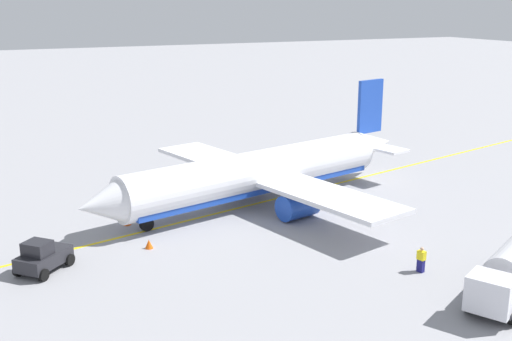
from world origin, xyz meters
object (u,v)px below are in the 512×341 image
at_px(safety_cone_nose, 149,244).
at_px(safety_cone_wingtip, 127,221).
at_px(fuel_tanker, 511,269).
at_px(pushback_tug, 43,257).
at_px(refueling_worker, 421,260).
at_px(airplane, 260,173).

bearing_deg(safety_cone_nose, safety_cone_wingtip, -87.93).
xyz_separation_m(fuel_tanker, safety_cone_wingtip, (17.62, -21.96, -1.38)).
distance_m(pushback_tug, refueling_worker, 24.62).
relative_size(airplane, safety_cone_wingtip, 49.35).
distance_m(fuel_tanker, safety_cone_wingtip, 28.19).
distance_m(airplane, pushback_tug, 20.42).
distance_m(fuel_tanker, safety_cone_nose, 24.03).
relative_size(safety_cone_nose, safety_cone_wingtip, 0.96).
distance_m(airplane, fuel_tanker, 23.35).
distance_m(fuel_tanker, refueling_worker, 5.68).
height_order(refueling_worker, safety_cone_wingtip, refueling_worker).
bearing_deg(refueling_worker, safety_cone_wingtip, -48.25).
relative_size(refueling_worker, safety_cone_nose, 2.62).
relative_size(refueling_worker, safety_cone_wingtip, 2.52).
bearing_deg(safety_cone_nose, fuel_tanker, 136.59).
height_order(pushback_tug, safety_cone_wingtip, pushback_tug).
distance_m(airplane, safety_cone_wingtip, 12.20).
bearing_deg(airplane, fuel_tanker, 104.06).
bearing_deg(pushback_tug, safety_cone_wingtip, -138.07).
bearing_deg(fuel_tanker, airplane, -75.94).
xyz_separation_m(fuel_tanker, safety_cone_nose, (17.43, -16.48, -1.39)).
bearing_deg(refueling_worker, pushback_tug, -25.33).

